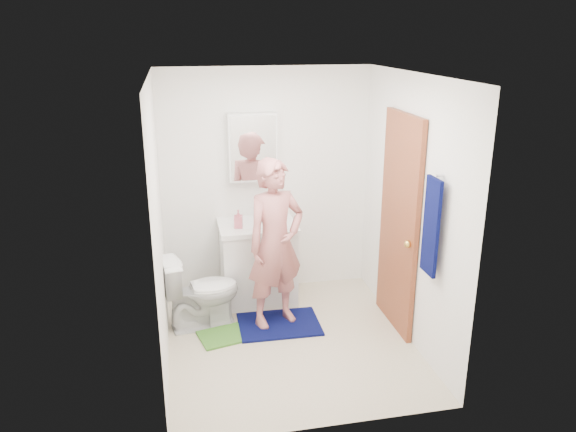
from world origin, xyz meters
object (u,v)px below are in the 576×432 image
at_px(soap_dispenser, 238,219).
at_px(toothbrush_cup, 275,215).
at_px(man, 276,244).
at_px(towel, 431,227).
at_px(vanity_cabinet, 258,264).
at_px(toilet, 201,291).
at_px(medicine_cabinet, 253,147).

xyz_separation_m(soap_dispenser, toothbrush_cup, (0.41, 0.20, -0.05)).
distance_m(toothbrush_cup, man, 0.69).
bearing_deg(towel, toothbrush_cup, 121.12).
xyz_separation_m(vanity_cabinet, man, (0.09, -0.55, 0.43)).
xyz_separation_m(towel, toothbrush_cup, (-0.97, 1.61, -0.35)).
relative_size(toilet, toothbrush_cup, 6.26).
height_order(vanity_cabinet, toothbrush_cup, toothbrush_cup).
distance_m(soap_dispenser, toothbrush_cup, 0.46).
height_order(vanity_cabinet, medicine_cabinet, medicine_cabinet).
xyz_separation_m(vanity_cabinet, toilet, (-0.62, -0.44, -0.04)).
distance_m(toilet, man, 0.86).
bearing_deg(man, vanity_cabinet, 78.17).
distance_m(vanity_cabinet, toilet, 0.76).
bearing_deg(toilet, man, -107.74).
height_order(vanity_cabinet, man, man).
relative_size(medicine_cabinet, toothbrush_cup, 6.04).
xyz_separation_m(medicine_cabinet, soap_dispenser, (-0.20, -0.30, -0.66)).
bearing_deg(toilet, soap_dispenser, -57.45).
xyz_separation_m(towel, man, (-1.09, 0.93, -0.42)).
relative_size(vanity_cabinet, toilet, 1.10).
distance_m(towel, soap_dispenser, 2.00).
relative_size(vanity_cabinet, man, 0.49).
bearing_deg(soap_dispenser, medicine_cabinet, 56.25).
xyz_separation_m(medicine_cabinet, toothbrush_cup, (0.21, -0.10, -0.70)).
relative_size(toilet, soap_dispenser, 3.96).
xyz_separation_m(vanity_cabinet, toothbrush_cup, (0.21, 0.12, 0.50)).
bearing_deg(man, toilet, 150.26).
height_order(toothbrush_cup, man, man).
xyz_separation_m(medicine_cabinet, man, (0.09, -0.78, -0.77)).
bearing_deg(vanity_cabinet, medicine_cabinet, 90.00).
relative_size(towel, toilet, 1.10).
height_order(soap_dispenser, man, man).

